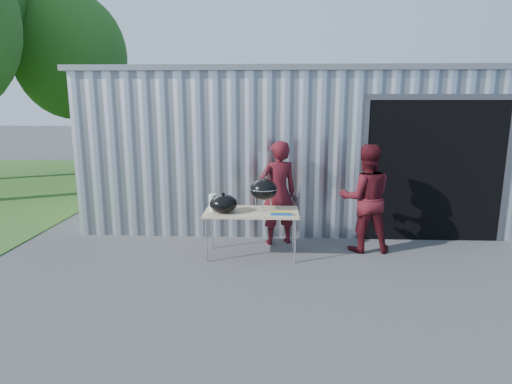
{
  "coord_description": "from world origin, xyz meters",
  "views": [
    {
      "loc": [
        0.46,
        -5.91,
        2.46
      ],
      "look_at": [
        0.17,
        0.8,
        1.05
      ],
      "focal_mm": 30.0,
      "sensor_mm": 36.0,
      "label": 1
    }
  ],
  "objects_px": {
    "person_cook": "(278,193)",
    "kettle_grill": "(264,185)",
    "folding_table": "(252,213)",
    "person_bystander": "(365,198)"
  },
  "relations": [
    {
      "from": "kettle_grill",
      "to": "person_cook",
      "type": "distance_m",
      "value": 0.67
    },
    {
      "from": "kettle_grill",
      "to": "folding_table",
      "type": "bearing_deg",
      "value": -157.45
    },
    {
      "from": "kettle_grill",
      "to": "person_bystander",
      "type": "height_order",
      "value": "person_bystander"
    },
    {
      "from": "person_cook",
      "to": "kettle_grill",
      "type": "bearing_deg",
      "value": 48.26
    },
    {
      "from": "folding_table",
      "to": "person_bystander",
      "type": "xyz_separation_m",
      "value": [
        1.88,
        0.34,
        0.19
      ]
    },
    {
      "from": "kettle_grill",
      "to": "person_bystander",
      "type": "relative_size",
      "value": 0.52
    },
    {
      "from": "kettle_grill",
      "to": "person_bystander",
      "type": "distance_m",
      "value": 1.73
    },
    {
      "from": "kettle_grill",
      "to": "person_bystander",
      "type": "bearing_deg",
      "value": 8.85
    },
    {
      "from": "person_cook",
      "to": "person_bystander",
      "type": "relative_size",
      "value": 1.01
    },
    {
      "from": "folding_table",
      "to": "kettle_grill",
      "type": "xyz_separation_m",
      "value": [
        0.19,
        0.08,
        0.46
      ]
    }
  ]
}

